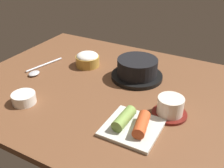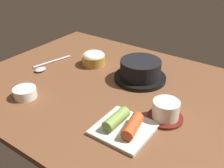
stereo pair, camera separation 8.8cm
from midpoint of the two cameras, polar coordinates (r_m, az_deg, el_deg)
name	(u,v)px [view 1 (the left image)]	position (r cm, az deg, el deg)	size (l,w,h in cm)	color
dining_table	(110,90)	(92.01, -3.22, -1.39)	(100.00, 76.00, 2.00)	brown
stone_pot	(137,69)	(95.91, 2.91, 3.20)	(19.03, 19.03, 7.59)	black
rice_bowl	(87,59)	(106.46, -7.74, 5.35)	(9.52, 9.52, 5.77)	#B78C38
tea_cup_with_saucer	(170,107)	(77.41, 9.43, -5.10)	(10.45, 10.45, 6.04)	maroon
kimchi_plate	(133,125)	(72.15, 1.00, -8.96)	(14.86, 14.86, 4.34)	silver
side_bowl_near	(24,98)	(88.53, -21.41, -2.93)	(7.50, 7.50, 3.33)	white
spoon	(38,70)	(106.91, -18.17, 2.80)	(6.37, 18.89, 1.35)	#B7B7BC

